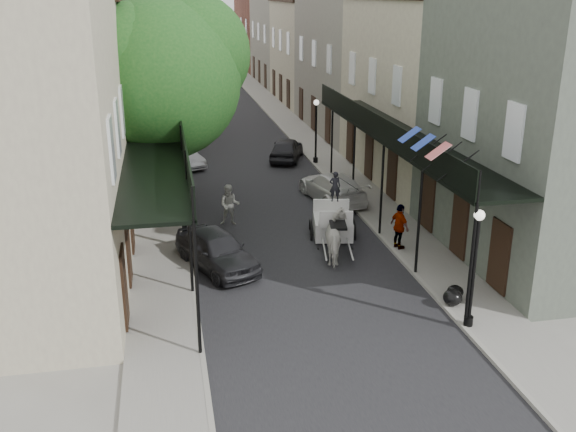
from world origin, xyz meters
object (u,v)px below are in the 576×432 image
car_left_mid (183,157)px  lamppost_left (182,201)px  lamppost_right_near (474,267)px  carriage (332,207)px  tree_far (165,56)px  pedestrian_walking (230,205)px  lamppost_right_far (316,130)px  pedestrian_sidewalk_right (400,227)px  car_right_far (286,149)px  car_left_far (177,116)px  pedestrian_sidewalk_left (145,136)px  horse (338,238)px  tree_near (170,72)px  car_right_near (332,187)px  car_left_near (217,250)px

car_left_mid → lamppost_left: bearing=-116.6°
lamppost_right_near → carriage: bearing=102.9°
tree_far → pedestrian_walking: size_ratio=4.72×
lamppost_right_near → lamppost_right_far: (0.00, 20.00, 0.00)m
lamppost_left → pedestrian_sidewalk_right: (8.30, -1.71, -1.02)m
pedestrian_walking → pedestrian_sidewalk_right: (6.20, -4.30, 0.12)m
lamppost_right_near → car_right_far: bearing=94.0°
pedestrian_sidewalk_right → car_left_far: bearing=-0.2°
pedestrian_sidewalk_left → carriage: bearing=73.1°
tree_far → horse: tree_far is taller
tree_near → tree_far: (-0.05, 14.00, -0.65)m
lamppost_left → horse: lamppost_left is taller
tree_near → pedestrian_sidewalk_left: tree_near is taller
pedestrian_sidewalk_right → car_right_far: (-1.60, 15.02, -0.33)m
lamppost_right_near → lamppost_right_far: bearing=90.0°
horse → pedestrian_walking: (-3.61, 4.68, 0.01)m
car_left_far → lamppost_right_near: bearing=-62.6°
lamppost_left → car_left_far: bearing=88.9°
pedestrian_walking → car_right_near: bearing=36.8°
car_right_far → car_right_near: bearing=114.2°
pedestrian_walking → car_left_far: bearing=106.3°
car_right_near → car_right_far: (-0.67, 8.32, -0.01)m
tree_near → car_left_near: tree_near is taller
horse → car_left_far: horse is taller
pedestrian_sidewalk_right → lamppost_left: bearing=62.0°
lamppost_right_near → carriage: 8.96m
lamppost_right_far → car_right_near: bearing=-96.8°
carriage → car_left_near: carriage is taller
horse → car_left_mid: (-5.21, 15.02, -0.32)m
carriage → pedestrian_sidewalk_left: size_ratio=1.64×
lamppost_left → car_right_near: 9.00m
car_left_far → car_left_mid: bearing=-75.6°
horse → carriage: 2.83m
horse → car_right_far: size_ratio=0.52×
pedestrian_sidewalk_right → lamppost_right_far: bearing=-15.9°
lamppost_right_near → pedestrian_walking: (-6.10, 10.60, -1.14)m
car_left_far → car_right_near: (6.87, -20.26, -0.07)m
lamppost_right_far → pedestrian_sidewalk_right: size_ratio=2.04×
car_left_far → car_right_far: bearing=-48.1°
car_left_far → car_right_far: 13.45m
lamppost_right_far → pedestrian_sidewalk_right: 13.74m
car_left_far → car_right_near: size_ratio=1.15×
lamppost_right_near → pedestrian_sidewalk_left: bearing=111.7°
lamppost_right_far → pedestrian_sidewalk_left: (-9.90, 4.94, -1.01)m
lamppost_left → car_left_mid: bearing=87.8°
lamppost_right_near → car_right_far: size_ratio=0.90×
carriage → car_left_near: 5.78m
lamppost_left → car_right_near: lamppost_left is taller
pedestrian_walking → pedestrian_sidewalk_right: bearing=-22.5°
tree_near → pedestrian_sidewalk_right: 11.62m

